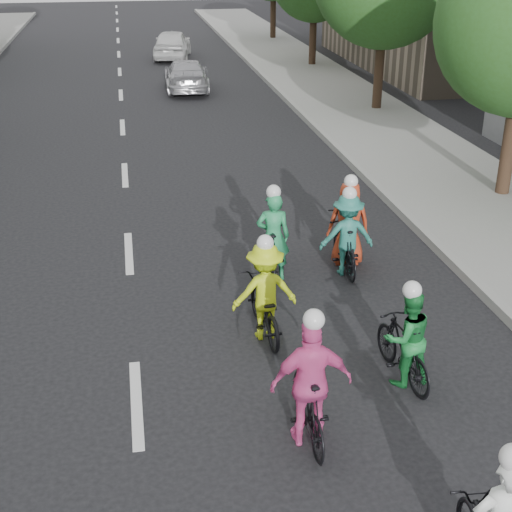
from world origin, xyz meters
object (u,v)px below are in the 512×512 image
object	(u,v)px
cyclist_5	(310,392)
follow_car_lead	(186,75)
cyclist_6	(347,232)
cyclist_1	(346,240)
follow_car_trail	(172,44)
cyclist_3	(272,246)
cyclist_0	(405,344)
cyclist_4	(264,299)

from	to	relation	value
cyclist_5	follow_car_lead	world-z (taller)	cyclist_5
cyclist_6	cyclist_1	bearing A→B (deg)	79.13
cyclist_6	follow_car_trail	bearing A→B (deg)	-78.27
cyclist_3	follow_car_trail	distance (m)	24.72
cyclist_3	follow_car_lead	distance (m)	17.02
cyclist_1	cyclist_6	bearing A→B (deg)	-107.20
follow_car_trail	cyclist_6	bearing A→B (deg)	102.93
follow_car_lead	cyclist_1	bearing A→B (deg)	97.12
cyclist_3	follow_car_lead	xyz separation A→B (m)	(0.02, 17.02, -0.03)
cyclist_6	follow_car_trail	distance (m)	24.39
cyclist_6	follow_car_trail	world-z (taller)	cyclist_6
cyclist_0	follow_car_lead	xyz separation A→B (m)	(-1.13, 20.60, -0.01)
cyclist_0	cyclist_6	world-z (taller)	cyclist_6
follow_car_trail	cyclist_4	bearing A→B (deg)	98.21
cyclist_0	follow_car_lead	size ratio (longest dim) A/B	0.39
follow_car_trail	cyclist_3	bearing A→B (deg)	99.35
cyclist_4	follow_car_trail	bearing A→B (deg)	-94.33
cyclist_1	follow_car_lead	world-z (taller)	cyclist_1
cyclist_4	cyclist_5	xyz separation A→B (m)	(0.07, -2.58, 0.06)
cyclist_4	cyclist_6	xyz separation A→B (m)	(2.06, 2.37, -0.02)
cyclist_3	cyclist_5	bearing A→B (deg)	92.01
cyclist_0	cyclist_3	xyz separation A→B (m)	(-1.15, 3.57, 0.03)
cyclist_3	cyclist_4	world-z (taller)	cyclist_3
cyclist_6	cyclist_4	bearing A→B (deg)	57.31
cyclist_3	follow_car_trail	size ratio (longest dim) A/B	0.44
cyclist_1	cyclist_4	distance (m)	2.72
follow_car_lead	follow_car_trail	world-z (taller)	follow_car_trail
follow_car_lead	cyclist_6	bearing A→B (deg)	97.75
cyclist_3	follow_car_lead	bearing A→B (deg)	-82.21
cyclist_1	follow_car_lead	bearing A→B (deg)	-83.55
cyclist_4	cyclist_5	world-z (taller)	cyclist_5
cyclist_1	follow_car_lead	distance (m)	17.13
cyclist_6	follow_car_trail	xyz separation A→B (m)	(-1.48, 24.35, 0.08)
cyclist_5	cyclist_6	size ratio (longest dim) A/B	1.05
cyclist_1	follow_car_lead	size ratio (longest dim) A/B	0.42
cyclist_1	cyclist_5	world-z (taller)	cyclist_5
cyclist_5	follow_car_lead	bearing A→B (deg)	-90.68
cyclist_6	cyclist_5	bearing A→B (deg)	76.35
cyclist_1	cyclist_4	size ratio (longest dim) A/B	0.97
cyclist_6	follow_car_lead	xyz separation A→B (m)	(-1.50, 16.65, -0.02)
cyclist_5	follow_car_trail	size ratio (longest dim) A/B	0.46
cyclist_4	cyclist_6	size ratio (longest dim) A/B	0.98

